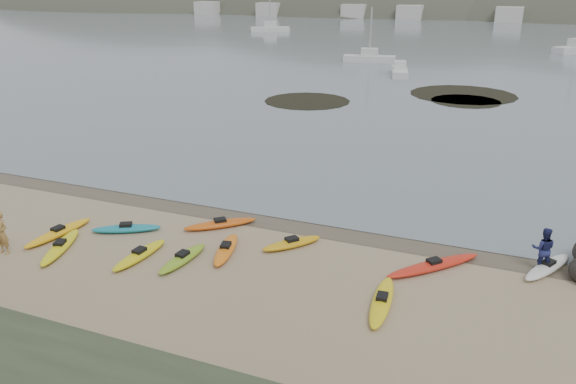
% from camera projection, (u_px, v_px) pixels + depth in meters
% --- Properties ---
extents(ground, '(600.00, 600.00, 0.00)m').
position_uv_depth(ground, '(288.00, 220.00, 28.05)').
color(ground, tan).
rests_on(ground, ground).
extents(wet_sand, '(60.00, 60.00, 0.00)m').
position_uv_depth(wet_sand, '(286.00, 222.00, 27.78)').
color(wet_sand, brown).
rests_on(wet_sand, ground).
extents(water, '(1200.00, 1200.00, 0.00)m').
position_uv_depth(water, '(506.00, 1.00, 287.97)').
color(water, slate).
rests_on(water, ground).
extents(kayaks, '(22.91, 9.58, 0.34)m').
position_uv_depth(kayaks, '(241.00, 251.00, 24.49)').
color(kayaks, yellow).
rests_on(kayaks, ground).
extents(person_west, '(0.72, 0.48, 1.96)m').
position_uv_depth(person_west, '(1.00, 233.00, 24.32)').
color(person_west, '#AC8344').
rests_on(person_west, ground).
extents(person_east, '(0.95, 0.76, 1.88)m').
position_uv_depth(person_east, '(543.00, 249.00, 22.97)').
color(person_east, navy).
rests_on(person_east, ground).
extents(kelp_mats, '(23.41, 18.58, 0.04)m').
position_uv_depth(kelp_mats, '(417.00, 98.00, 56.35)').
color(kelp_mats, black).
rests_on(kelp_mats, water).
extents(moored_boats, '(104.08, 69.70, 1.20)m').
position_uv_depth(moored_boats, '(471.00, 44.00, 97.74)').
color(moored_boats, silver).
rests_on(moored_boats, ground).
extents(far_town, '(199.00, 5.00, 4.00)m').
position_uv_depth(far_town, '(509.00, 15.00, 150.87)').
color(far_town, beige).
rests_on(far_town, ground).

